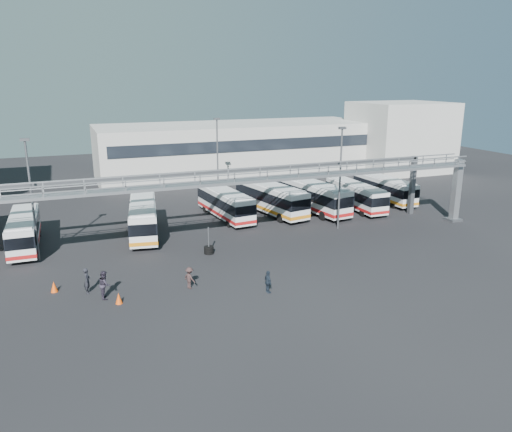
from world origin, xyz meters
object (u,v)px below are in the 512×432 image
object	(u,v)px
bus_5	(225,203)
bus_6	(271,197)
light_pole_mid	(340,173)
pedestrian_d	(268,282)
light_pole_left	(31,194)
bus_8	(356,195)
bus_1	(24,230)
pedestrian_a	(87,281)
pedestrian_c	(190,278)
tire_stack	(209,249)
light_pole_back	(217,156)
bus_9	(384,188)
cone_left	(119,298)
bus_3	(143,217)
pedestrian_b	(105,284)
cone_right	(54,287)
bus_7	(312,195)

from	to	relation	value
bus_5	bus_6	world-z (taller)	bus_6
light_pole_mid	pedestrian_d	world-z (taller)	light_pole_mid
light_pole_left	bus_8	distance (m)	34.48
bus_1	pedestrian_a	distance (m)	13.12
pedestrian_c	tire_stack	size ratio (longest dim) A/B	0.67
light_pole_back	bus_9	distance (m)	20.78
light_pole_left	pedestrian_c	bearing A→B (deg)	-44.39
bus_6	cone_left	distance (m)	25.67
light_pole_mid	bus_1	world-z (taller)	light_pole_mid
light_pole_left	bus_3	xyz separation A→B (m)	(9.32, 3.95, -3.94)
pedestrian_b	cone_left	size ratio (longest dim) A/B	2.60
bus_8	pedestrian_d	size ratio (longest dim) A/B	6.04
light_pole_mid	bus_5	bearing A→B (deg)	140.40
light_pole_mid	cone_left	distance (m)	25.37
pedestrian_a	cone_right	size ratio (longest dim) A/B	2.36
pedestrian_d	cone_left	bearing A→B (deg)	76.41
pedestrian_a	cone_right	world-z (taller)	pedestrian_a
bus_3	bus_5	distance (m)	9.67
cone_right	bus_1	bearing A→B (deg)	101.86
bus_3	bus_7	world-z (taller)	bus_7
light_pole_mid	bus_1	xyz separation A→B (m)	(-29.20, 5.03, -4.05)
light_pole_mid	bus_1	bearing A→B (deg)	170.23
bus_3	bus_9	distance (m)	29.92
pedestrian_a	pedestrian_b	world-z (taller)	pedestrian_b
bus_6	bus_5	bearing A→B (deg)	168.47
pedestrian_d	cone_left	world-z (taller)	pedestrian_d
light_pole_mid	bus_9	world-z (taller)	light_pole_mid
light_pole_mid	bus_8	bearing A→B (deg)	46.11
tire_stack	pedestrian_a	bearing A→B (deg)	-155.27
bus_3	bus_6	xyz separation A→B (m)	(14.57, 2.78, 0.09)
bus_3	tire_stack	distance (m)	8.74
bus_6	cone_right	bearing A→B (deg)	-159.16
light_pole_left	bus_7	world-z (taller)	light_pole_left
bus_3	pedestrian_d	xyz separation A→B (m)	(5.98, -16.86, -0.96)
light_pole_back	cone_left	world-z (taller)	light_pole_back
pedestrian_b	tire_stack	distance (m)	11.03
light_pole_mid	bus_6	xyz separation A→B (m)	(-4.11, 7.73, -3.85)
light_pole_left	bus_3	bearing A→B (deg)	22.94
bus_1	pedestrian_d	distance (m)	23.66
bus_6	bus_9	xyz separation A→B (m)	(15.20, 0.13, -0.19)
pedestrian_a	cone_right	xyz separation A→B (m)	(-2.23, 1.09, -0.54)
bus_1	pedestrian_c	size ratio (longest dim) A/B	6.18
light_pole_mid	bus_1	size ratio (longest dim) A/B	1.02
cone_left	bus_7	bearing A→B (deg)	35.50
bus_9	pedestrian_b	world-z (taller)	bus_9
bus_7	light_pole_mid	bearing A→B (deg)	-103.55
light_pole_mid	tire_stack	distance (m)	15.48
bus_7	pedestrian_a	xyz separation A→B (m)	(-25.29, -14.15, -0.97)
bus_1	tire_stack	size ratio (longest dim) A/B	4.16
bus_6	cone_left	size ratio (longest dim) A/B	15.02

